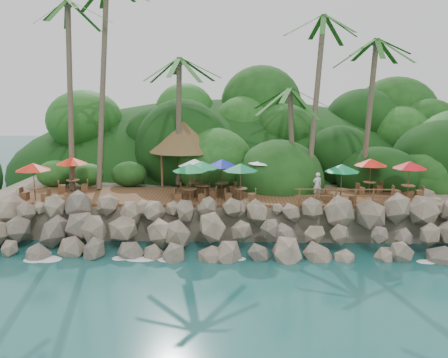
{
  "coord_description": "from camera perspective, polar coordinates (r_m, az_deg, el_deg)",
  "views": [
    {
      "loc": [
        0.81,
        -23.92,
        9.09
      ],
      "look_at": [
        0.0,
        6.0,
        3.4
      ],
      "focal_mm": 37.64,
      "sensor_mm": 36.0,
      "label": 1
    }
  ],
  "objects": [
    {
      "name": "waiter",
      "position": [
        30.65,
        11.26,
        -0.71
      ],
      "size": [
        0.66,
        0.51,
        1.61
      ],
      "primitive_type": "imported",
      "rotation": [
        0.0,
        0.0,
        3.37
      ],
      "color": "white",
      "rests_on": "terrace"
    },
    {
      "name": "dining_clusters",
      "position": [
        30.07,
        0.82,
        1.51
      ],
      "size": [
        25.77,
        5.37,
        2.35
      ],
      "color": "brown",
      "rests_on": "terrace"
    },
    {
      "name": "jungle_hill",
      "position": [
        48.29,
        0.56,
        -0.09
      ],
      "size": [
        44.8,
        28.0,
        15.4
      ],
      "primitive_type": "ellipsoid",
      "color": "#143811",
      "rests_on": "ground"
    },
    {
      "name": "land_base",
      "position": [
        40.73,
        0.38,
        -0.62
      ],
      "size": [
        32.0,
        25.2,
        2.1
      ],
      "primitive_type": "cube",
      "color": "gray",
      "rests_on": "ground"
    },
    {
      "name": "palapa",
      "position": [
        34.15,
        -4.94,
        5.18
      ],
      "size": [
        5.08,
        5.08,
        4.6
      ],
      "color": "brown",
      "rests_on": "ground"
    },
    {
      "name": "terrace",
      "position": [
        30.72,
        -0.0,
        -2.2
      ],
      "size": [
        26.0,
        5.0,
        0.2
      ],
      "primitive_type": "cube",
      "color": "brown",
      "rests_on": "land_base"
    },
    {
      "name": "railing",
      "position": [
        29.0,
        14.54,
        -1.9
      ],
      "size": [
        6.1,
        0.1,
        1.0
      ],
      "color": "brown",
      "rests_on": "terrace"
    },
    {
      "name": "foam_line",
      "position": [
        25.87,
        -0.35,
        -9.73
      ],
      "size": [
        25.2,
        0.8,
        0.06
      ],
      "color": "white",
      "rests_on": "ground"
    },
    {
      "name": "seawall",
      "position": [
        27.12,
        -0.23,
        -6.26
      ],
      "size": [
        29.0,
        4.0,
        2.3
      ],
      "primitive_type": null,
      "color": "gray",
      "rests_on": "ground"
    },
    {
      "name": "ground",
      "position": [
        25.6,
        -0.37,
        -10.03
      ],
      "size": [
        140.0,
        140.0,
        0.0
      ],
      "primitive_type": "plane",
      "color": "#19514F",
      "rests_on": "ground"
    },
    {
      "name": "jungle_foliage",
      "position": [
        39.98,
        0.35,
        -2.38
      ],
      "size": [
        44.0,
        16.0,
        12.0
      ],
      "primitive_type": null,
      "color": "#143811",
      "rests_on": "ground"
    },
    {
      "name": "palms",
      "position": [
        32.72,
        -0.34,
        17.46
      ],
      "size": [
        26.31,
        7.12,
        15.2
      ],
      "color": "brown",
      "rests_on": "ground"
    }
  ]
}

